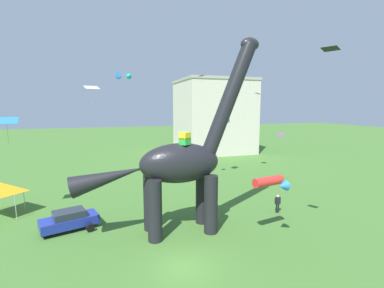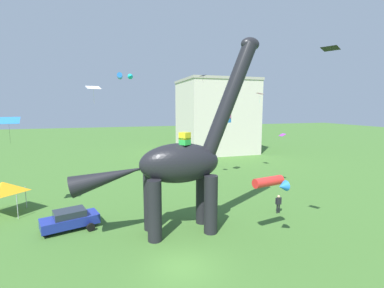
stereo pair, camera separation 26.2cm
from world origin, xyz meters
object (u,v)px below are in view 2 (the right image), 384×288
at_px(kite_trailing, 203,76).
at_px(kite_near_high, 122,76).
at_px(parked_sedan_left, 70,219).
at_px(person_vendor_side, 278,202).
at_px(kite_near_low, 330,48).
at_px(kite_drifting, 260,94).
at_px(dinosaur_sculpture, 179,163).
at_px(kite_mid_left, 282,135).
at_px(kite_far_left, 8,121).
at_px(festival_canopy_tent, 3,187).
at_px(kite_mid_right, 185,139).
at_px(kite_mid_center, 271,183).
at_px(kite_apex, 227,118).
at_px(kite_far_right, 93,88).

relative_size(kite_trailing, kite_near_high, 0.44).
height_order(parked_sedan_left, kite_near_high, kite_near_high).
bearing_deg(person_vendor_side, parked_sedan_left, 17.36).
relative_size(kite_near_low, kite_drifting, 0.81).
distance_m(dinosaur_sculpture, kite_trailing, 14.43).
xyz_separation_m(dinosaur_sculpture, kite_near_low, (7.37, -6.36, 7.50)).
height_order(kite_mid_left, kite_near_low, kite_near_low).
bearing_deg(kite_far_left, festival_canopy_tent, 144.53).
bearing_deg(kite_drifting, kite_mid_right, -135.35).
height_order(kite_trailing, kite_far_left, kite_trailing).
relative_size(parked_sedan_left, kite_mid_center, 1.78).
distance_m(kite_far_left, kite_mid_right, 15.15).
height_order(kite_apex, kite_far_left, kite_far_left).
bearing_deg(kite_far_right, kite_near_low, -57.64).
distance_m(parked_sedan_left, kite_trailing, 20.07).
relative_size(person_vendor_side, kite_far_right, 0.82).
bearing_deg(kite_near_low, kite_drifting, 69.19).
relative_size(kite_apex, kite_drifting, 0.80).
distance_m(festival_canopy_tent, kite_trailing, 22.48).
bearing_deg(kite_far_right, kite_mid_left, -19.17).
bearing_deg(kite_mid_right, person_vendor_side, 7.75).
xyz_separation_m(kite_far_left, kite_mid_right, (13.22, -7.30, -1.16)).
relative_size(parked_sedan_left, kite_mid_left, 5.54).
bearing_deg(kite_drifting, kite_mid_center, -118.01).
distance_m(kite_trailing, kite_apex, 7.81).
height_order(kite_trailing, kite_apex, kite_trailing).
height_order(festival_canopy_tent, kite_near_low, kite_near_low).
height_order(kite_trailing, kite_near_high, kite_trailing).
distance_m(kite_near_low, kite_far_left, 24.63).
distance_m(kite_mid_left, kite_mid_center, 14.31).
bearing_deg(kite_near_high, person_vendor_side, -39.96).
bearing_deg(kite_mid_right, parked_sedan_left, 159.17).
bearing_deg(kite_mid_center, kite_far_left, 151.61).
relative_size(kite_mid_left, kite_far_right, 0.40).
xyz_separation_m(person_vendor_side, festival_canopy_tent, (-23.40, 6.84, 1.53)).
bearing_deg(kite_far_right, kite_drifting, -2.44).
height_order(kite_trailing, kite_mid_right, kite_trailing).
bearing_deg(kite_mid_left, kite_apex, 122.93).
bearing_deg(kite_mid_left, kite_near_low, -116.69).
bearing_deg(festival_canopy_tent, kite_far_right, 44.71).
height_order(kite_far_left, kite_drifting, kite_drifting).
distance_m(person_vendor_side, kite_near_high, 20.31).
xyz_separation_m(person_vendor_side, kite_near_high, (-12.69, 10.63, 11.77)).
distance_m(kite_trailing, kite_mid_right, 13.67).
bearing_deg(kite_mid_left, festival_canopy_tent, -179.45).
distance_m(kite_mid_center, kite_far_right, 23.40).
bearing_deg(kite_mid_center, person_vendor_side, 49.08).
bearing_deg(parked_sedan_left, kite_apex, 14.99).
bearing_deg(person_vendor_side, dinosaur_sculpture, 29.13).
distance_m(kite_near_low, kite_far_right, 25.63).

